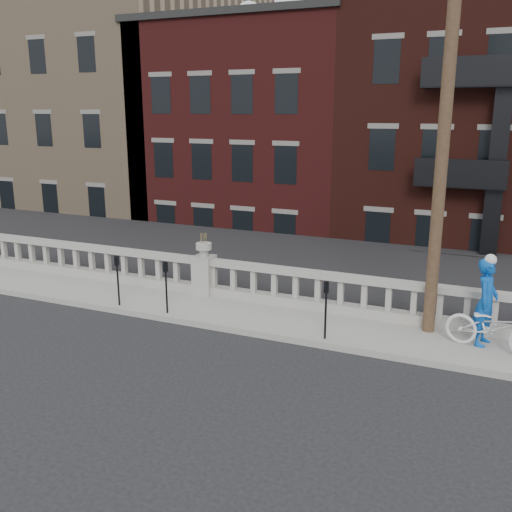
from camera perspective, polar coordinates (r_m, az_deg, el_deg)
The scene contains 11 objects.
ground at distance 13.28m, azimuth -13.42°, elevation -9.16°, with size 120.00×120.00×0.00m, color black.
sidewalk at distance 15.57m, azimuth -6.81°, elevation -4.99°, with size 32.00×2.20×0.15m, color gray.
balustrade at distance 16.17m, azimuth -5.18°, elevation -2.08°, with size 28.00×0.34×1.03m.
planter_pedestal at distance 16.12m, azimuth -5.19°, elevation -1.44°, with size 0.55×0.55×1.76m.
lower_level at distance 33.49m, azimuth 11.74°, elevation 9.75°, with size 80.00×44.00×20.80m.
utility_pole at distance 13.27m, azimuth 18.46°, elevation 13.76°, with size 1.60×0.28×10.00m.
parking_meter_b at distance 15.49m, azimuth -13.68°, elevation -1.83°, with size 0.10×0.09×1.36m.
parking_meter_c at distance 14.65m, azimuth -8.99°, elevation -2.53°, with size 0.10×0.09×1.36m.
parking_meter_d at distance 12.96m, azimuth 7.01°, elevation -4.74°, with size 0.10×0.09×1.36m.
bicycle at distance 13.36m, azimuth 22.67°, elevation -6.59°, with size 0.72×2.05×1.08m, color silver.
cyclist at distance 13.51m, azimuth 22.02°, elevation -4.31°, with size 0.72×0.47×1.96m, color #0B4BAE.
Camera 1 is at (7.53, -9.61, 5.25)m, focal length 40.00 mm.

